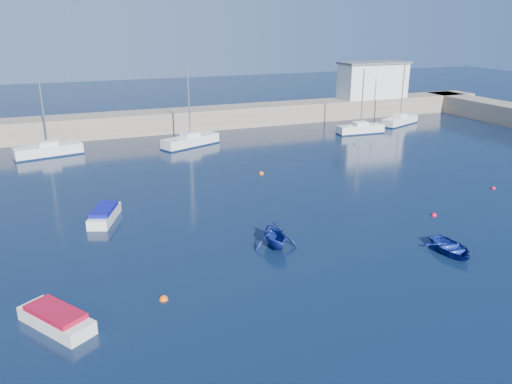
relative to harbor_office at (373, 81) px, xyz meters
name	(u,v)px	position (x,y,z in m)	size (l,w,h in m)	color
ground	(390,304)	(-30.00, -46.00, -5.10)	(220.00, 220.00, 0.00)	black
back_wall	(176,120)	(-30.00, 0.00, -3.80)	(96.00, 4.50, 2.60)	gray
harbor_office	(373,81)	(0.00, 0.00, 0.00)	(10.00, 4.00, 5.00)	silver
sailboat_5	(49,150)	(-45.66, -8.20, -4.46)	(7.01, 3.28, 8.93)	silver
sailboat_6	(191,141)	(-30.60, -9.38, -4.47)	(7.15, 4.55, 9.13)	silver
sailboat_7	(360,129)	(-8.83, -10.76, -4.51)	(6.11, 1.98, 8.01)	silver
sailboat_8	(400,120)	(-0.57, -7.85, -4.51)	(6.76, 4.25, 8.60)	silver
motorboat_0	(56,319)	(-45.55, -41.84, -4.67)	(3.43, 4.16, 0.91)	silver
motorboat_1	(104,214)	(-42.09, -29.08, -4.64)	(2.74, 4.21, 0.97)	silver
dinghy_center	(451,248)	(-22.97, -42.48, -4.75)	(2.42, 3.39, 0.70)	navy
dinghy_left	(275,235)	(-32.60, -37.63, -4.27)	(2.71, 3.14, 1.65)	navy
buoy_0	(164,300)	(-40.46, -41.33, -5.10)	(0.47, 0.47, 0.47)	#E0520B
buoy_1	(434,216)	(-19.62, -37.09, -5.10)	(0.42, 0.42, 0.42)	#BB0E2D
buoy_3	(261,174)	(-27.33, -22.62, -5.10)	(0.48, 0.48, 0.48)	#E0520B
buoy_4	(493,189)	(-10.64, -33.97, -5.10)	(0.39, 0.39, 0.39)	#BB0E2D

